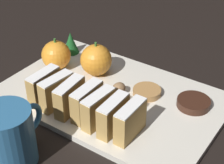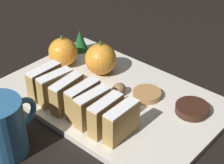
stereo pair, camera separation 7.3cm
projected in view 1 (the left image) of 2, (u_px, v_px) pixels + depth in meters
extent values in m
plane|color=black|center=(112.00, 99.00, 0.76)|extent=(6.00, 6.00, 0.00)
cube|color=silver|center=(112.00, 97.00, 0.75)|extent=(0.28, 0.43, 0.01)
cube|color=tan|center=(130.00, 122.00, 0.63)|extent=(0.07, 0.02, 0.06)
cube|color=white|center=(131.00, 107.00, 0.62)|extent=(0.07, 0.02, 0.00)
cube|color=tan|center=(113.00, 116.00, 0.64)|extent=(0.07, 0.02, 0.06)
cube|color=white|center=(113.00, 102.00, 0.63)|extent=(0.07, 0.02, 0.00)
cube|color=tan|center=(98.00, 109.00, 0.66)|extent=(0.07, 0.03, 0.06)
cube|color=white|center=(98.00, 95.00, 0.64)|extent=(0.07, 0.03, 0.00)
cube|color=tan|center=(86.00, 102.00, 0.68)|extent=(0.07, 0.02, 0.06)
cube|color=white|center=(85.00, 88.00, 0.66)|extent=(0.07, 0.02, 0.00)
cube|color=tan|center=(70.00, 98.00, 0.69)|extent=(0.07, 0.03, 0.06)
cube|color=white|center=(69.00, 84.00, 0.67)|extent=(0.07, 0.03, 0.00)
cube|color=tan|center=(57.00, 92.00, 0.70)|extent=(0.07, 0.03, 0.06)
cube|color=white|center=(55.00, 78.00, 0.69)|extent=(0.07, 0.03, 0.00)
cube|color=tan|center=(44.00, 87.00, 0.72)|extent=(0.07, 0.02, 0.06)
cube|color=white|center=(43.00, 73.00, 0.70)|extent=(0.07, 0.02, 0.00)
sphere|color=orange|center=(56.00, 55.00, 0.82)|extent=(0.06, 0.06, 0.06)
cylinder|color=#38702D|center=(55.00, 41.00, 0.80)|extent=(0.00, 0.01, 0.01)
sphere|color=orange|center=(96.00, 60.00, 0.80)|extent=(0.07, 0.07, 0.07)
cylinder|color=#38702D|center=(96.00, 45.00, 0.77)|extent=(0.01, 0.01, 0.01)
ellipsoid|color=#8E6B47|center=(119.00, 89.00, 0.74)|extent=(0.03, 0.03, 0.03)
cylinder|color=#381E14|center=(194.00, 103.00, 0.71)|extent=(0.06, 0.06, 0.01)
cylinder|color=#B27F47|center=(147.00, 92.00, 0.75)|extent=(0.06, 0.06, 0.01)
cone|color=#195623|center=(71.00, 43.00, 0.88)|extent=(0.04, 0.04, 0.05)
cylinder|color=#2D6693|center=(8.00, 137.00, 0.59)|extent=(0.09, 0.09, 0.10)
torus|color=#2D6693|center=(30.00, 119.00, 0.62)|extent=(0.05, 0.01, 0.05)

